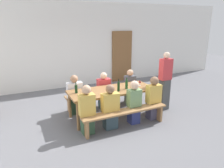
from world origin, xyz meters
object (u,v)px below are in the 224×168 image
(wine_bottle_0, at_px, (127,84))
(seated_guest_far_0, at_px, (75,96))
(tasting_table, at_px, (112,92))
(wine_glass_0, at_px, (140,82))
(wine_glass_1, at_px, (136,85))
(wine_bottle_2, at_px, (76,89))
(wine_glass_2, at_px, (91,92))
(seated_guest_near_1, at_px, (110,108))
(seated_guest_near_2, at_px, (134,103))
(seated_guest_near_0, at_px, (87,111))
(seated_guest_near_3, at_px, (153,99))
(standing_host, at_px, (165,82))
(wooden_door, at_px, (122,57))
(bench_far, at_px, (101,95))
(wine_glass_3, at_px, (90,89))
(wine_bottle_1, at_px, (119,87))
(wine_glass_4, at_px, (86,88))
(bench_near, at_px, (125,114))
(seated_guest_far_1, at_px, (104,92))
(seated_guest_far_2, at_px, (130,87))

(wine_bottle_0, height_order, seated_guest_far_0, seated_guest_far_0)
(tasting_table, bearing_deg, wine_glass_0, -1.15)
(wine_glass_1, bearing_deg, wine_bottle_2, 167.65)
(wine_glass_2, relative_size, seated_guest_near_1, 0.15)
(seated_guest_near_2, bearing_deg, wine_bottle_0, -6.01)
(seated_guest_near_0, height_order, seated_guest_near_1, seated_guest_near_0)
(tasting_table, xyz_separation_m, seated_guest_near_3, (0.90, -0.59, -0.13))
(standing_host, bearing_deg, wooden_door, -95.84)
(bench_far, bearing_deg, wine_glass_1, -57.46)
(bench_far, relative_size, wine_glass_3, 13.83)
(wine_bottle_1, relative_size, seated_guest_near_3, 0.28)
(wooden_door, bearing_deg, wine_glass_4, -130.69)
(bench_near, xyz_separation_m, wine_glass_4, (-0.70, 0.78, 0.51))
(seated_guest_near_3, bearing_deg, wooden_door, -15.43)
(wine_glass_1, relative_size, seated_guest_far_1, 0.15)
(wine_glass_4, relative_size, seated_guest_far_0, 0.15)
(wine_bottle_0, distance_m, wine_glass_0, 0.48)
(wine_bottle_0, bearing_deg, seated_guest_far_1, 117.07)
(wine_glass_1, bearing_deg, wine_glass_3, 173.20)
(standing_host, bearing_deg, wine_glass_4, -5.37)
(wooden_door, xyz_separation_m, seated_guest_near_1, (-2.23, -3.67, -0.54))
(wooden_door, distance_m, seated_guest_far_0, 3.75)
(tasting_table, bearing_deg, wine_bottle_0, -15.70)
(wine_glass_0, height_order, seated_guest_far_1, seated_guest_far_1)
(seated_guest_near_1, xyz_separation_m, seated_guest_far_0, (-0.52, 1.18, 0.00))
(wine_glass_1, distance_m, seated_guest_near_3, 0.58)
(seated_guest_far_1, height_order, standing_host, standing_host)
(wine_glass_0, xyz_separation_m, wine_glass_1, (-0.24, -0.19, -0.01))
(bench_near, relative_size, seated_guest_far_1, 1.99)
(bench_near, relative_size, wine_bottle_1, 6.67)
(wine_glass_0, distance_m, seated_guest_near_0, 1.85)
(bench_near, relative_size, wine_glass_4, 12.99)
(wooden_door, bearing_deg, seated_guest_near_3, -105.43)
(bench_near, relative_size, wine_bottle_2, 7.38)
(tasting_table, xyz_separation_m, wine_glass_3, (-0.63, -0.06, 0.18))
(wine_glass_0, xyz_separation_m, wine_glass_2, (-1.52, -0.28, -0.00))
(wooden_door, bearing_deg, bench_near, -116.60)
(bench_far, height_order, seated_guest_near_3, seated_guest_near_3)
(wine_glass_2, distance_m, standing_host, 2.26)
(wine_bottle_0, xyz_separation_m, seated_guest_far_0, (-1.21, 0.70, -0.35))
(wooden_door, xyz_separation_m, wine_glass_4, (-2.61, -3.04, -0.18))
(seated_guest_far_1, distance_m, standing_host, 1.76)
(wine_bottle_2, distance_m, wine_glass_0, 1.77)
(wine_bottle_0, distance_m, seated_guest_near_3, 0.79)
(seated_guest_near_3, distance_m, seated_guest_far_1, 1.47)
(wine_glass_0, relative_size, wine_glass_2, 1.04)
(wine_bottle_0, xyz_separation_m, seated_guest_far_2, (0.51, 0.70, -0.35))
(seated_guest_near_0, bearing_deg, wine_glass_4, -16.98)
(bench_far, bearing_deg, wine_glass_2, -123.28)
(seated_guest_near_2, bearing_deg, seated_guest_near_1, 90.00)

